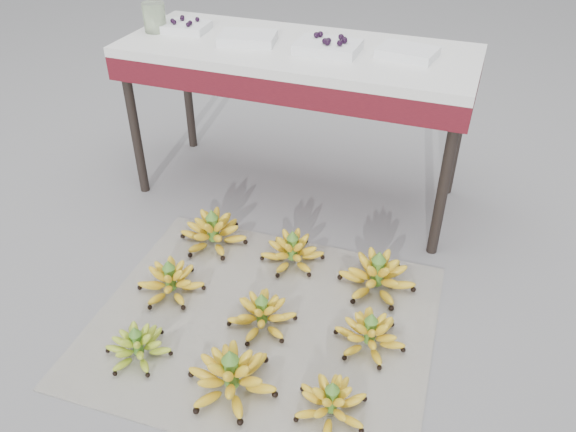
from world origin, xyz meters
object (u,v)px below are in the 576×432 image
(tray_far_right, at_px, (408,52))
(bunch_back_left, at_px, (213,232))
(vendor_table, at_px, (297,65))
(bunch_front_center, at_px, (232,376))
(tray_far_left, at_px, (184,27))
(glass_jar, at_px, (154,17))
(newspaper_mat, at_px, (263,323))
(bunch_mid_right, at_px, (370,334))
(bunch_mid_left, at_px, (171,281))
(tray_right, at_px, (328,47))
(bunch_back_center, at_px, (292,251))
(bunch_back_right, at_px, (377,275))
(bunch_mid_center, at_px, (262,314))
(tray_left, at_px, (248,38))
(bunch_front_right, at_px, (331,402))
(bunch_front_left, at_px, (138,346))

(tray_far_right, bearing_deg, bunch_back_left, -139.43)
(vendor_table, bearing_deg, bunch_front_center, -80.04)
(tray_far_left, xyz_separation_m, tray_far_right, (1.05, 0.01, -0.00))
(bunch_back_left, relative_size, tray_far_left, 1.43)
(tray_far_right, height_order, glass_jar, glass_jar)
(bunch_front_center, bearing_deg, newspaper_mat, 117.60)
(bunch_front_center, xyz_separation_m, tray_far_left, (-0.79, 1.26, 0.70))
(bunch_mid_right, relative_size, bunch_back_left, 0.92)
(bunch_mid_left, height_order, tray_right, tray_right)
(bunch_back_center, relative_size, bunch_back_right, 0.81)
(bunch_mid_center, relative_size, glass_jar, 2.54)
(bunch_mid_right, bearing_deg, bunch_back_right, 114.33)
(bunch_front_center, relative_size, bunch_back_right, 1.20)
(bunch_back_left, height_order, tray_left, tray_left)
(tray_far_left, height_order, tray_right, tray_right)
(bunch_back_center, xyz_separation_m, vendor_table, (-0.18, 0.55, 0.60))
(bunch_back_left, bearing_deg, bunch_front_right, -51.58)
(bunch_front_right, bearing_deg, glass_jar, 126.07)
(vendor_table, xyz_separation_m, tray_left, (-0.22, -0.03, 0.11))
(vendor_table, xyz_separation_m, tray_right, (0.15, -0.03, 0.11))
(bunch_mid_left, bearing_deg, bunch_back_center, 48.78)
(tray_right, bearing_deg, bunch_mid_left, -112.77)
(bunch_back_center, bearing_deg, tray_left, 126.81)
(newspaper_mat, xyz_separation_m, tray_left, (-0.42, 0.89, 0.77))
(bunch_front_left, distance_m, bunch_mid_left, 0.34)
(bunch_front_right, bearing_deg, tray_right, 98.41)
(bunch_back_center, height_order, vendor_table, vendor_table)
(bunch_front_center, distance_m, tray_right, 1.40)
(bunch_mid_left, height_order, tray_far_right, tray_far_right)
(glass_jar, bearing_deg, tray_left, 0.10)
(bunch_back_center, relative_size, tray_left, 0.98)
(tray_left, bearing_deg, bunch_front_center, -70.07)
(bunch_back_left, relative_size, bunch_back_center, 1.26)
(bunch_back_right, height_order, tray_right, tray_right)
(tray_far_left, xyz_separation_m, glass_jar, (-0.12, -0.06, 0.05))
(bunch_back_left, bearing_deg, tray_right, 46.54)
(bunch_mid_left, height_order, tray_far_left, tray_far_left)
(bunch_front_right, distance_m, bunch_back_left, 1.00)
(tray_far_left, bearing_deg, bunch_mid_right, -38.10)
(bunch_back_center, bearing_deg, bunch_mid_left, -139.53)
(bunch_back_right, distance_m, tray_far_left, 1.46)
(glass_jar, bearing_deg, bunch_mid_center, -45.45)
(newspaper_mat, height_order, vendor_table, vendor_table)
(newspaper_mat, relative_size, bunch_back_center, 4.63)
(bunch_mid_left, bearing_deg, bunch_back_left, 94.47)
(bunch_front_right, relative_size, vendor_table, 0.18)
(newspaper_mat, bearing_deg, tray_left, 115.13)
(bunch_front_center, height_order, tray_right, tray_right)
(bunch_mid_center, xyz_separation_m, bunch_back_left, (-0.39, 0.39, 0.01))
(bunch_front_right, bearing_deg, tray_far_right, 83.09)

